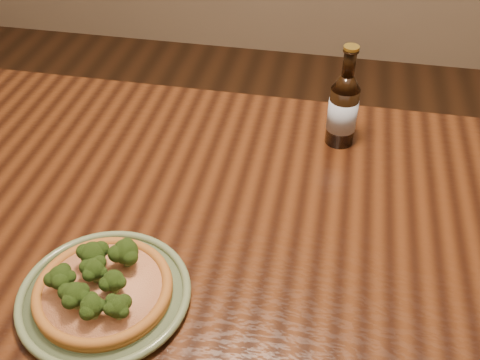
% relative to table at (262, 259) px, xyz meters
% --- Properties ---
extents(table, '(1.60, 0.90, 0.75)m').
position_rel_table_xyz_m(table, '(0.00, 0.00, 0.00)').
color(table, '#401F0D').
rests_on(table, ground).
extents(plate, '(0.28, 0.28, 0.02)m').
position_rel_table_xyz_m(plate, '(-0.22, -0.22, 0.10)').
color(plate, '#647852').
rests_on(plate, table).
extents(pizza, '(0.22, 0.22, 0.07)m').
position_rel_table_xyz_m(pizza, '(-0.23, -0.22, 0.12)').
color(pizza, '#AA6826').
rests_on(pizza, plate).
extents(beer_bottle, '(0.06, 0.06, 0.23)m').
position_rel_table_xyz_m(beer_bottle, '(0.12, 0.29, 0.18)').
color(beer_bottle, black).
rests_on(beer_bottle, table).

